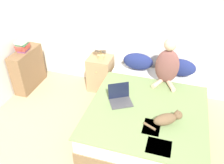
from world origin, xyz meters
TOP-DOWN VIEW (x-y plane):
  - wall_back at (0.00, 3.42)m, footprint 5.31×0.05m
  - bed at (0.36, 2.34)m, footprint 1.62×2.01m
  - pillow_near at (0.00, 3.20)m, footprint 0.52×0.25m
  - pillow_far at (0.71, 3.20)m, footprint 0.52×0.25m
  - person_sitting at (0.51, 2.92)m, footprint 0.38×0.36m
  - cat_tabby at (0.64, 1.96)m, footprint 0.47×0.33m
  - laptop_open at (-0.05, 2.22)m, footprint 0.41×0.40m
  - nightstand at (-0.68, 3.15)m, footprint 0.42×0.42m
  - table_lamp at (-0.67, 3.16)m, footprint 0.26×0.26m
  - bookshelf at (-2.00, 2.81)m, footprint 0.25×0.73m
  - book_stack_top at (-2.00, 2.81)m, footprint 0.19×0.25m

SIDE VIEW (x-z plane):
  - bed at x=0.36m, z-range 0.00..0.51m
  - nightstand at x=-0.68m, z-range 0.00..0.65m
  - bookshelf at x=-2.00m, z-range 0.00..0.76m
  - laptop_open at x=-0.05m, z-range 0.44..0.69m
  - cat_tabby at x=0.64m, z-range 0.51..0.68m
  - pillow_near at x=0.00m, z-range 0.51..0.80m
  - pillow_far at x=0.71m, z-range 0.51..0.80m
  - person_sitting at x=0.51m, z-range 0.46..1.21m
  - book_stack_top at x=-2.00m, z-range 0.76..0.95m
  - table_lamp at x=-0.67m, z-range 0.73..1.15m
  - wall_back at x=0.00m, z-range 0.00..2.55m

